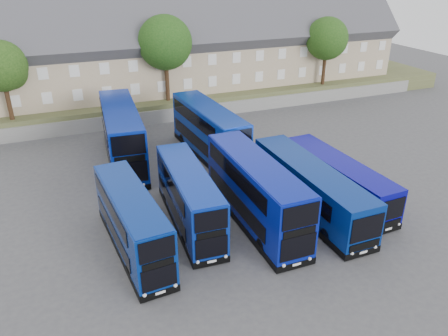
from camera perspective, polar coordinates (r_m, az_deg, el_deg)
ground at (r=28.15m, az=3.07°, el=-9.62°), size 120.00×120.00×0.00m
retaining_wall at (r=48.38m, az=-9.03°, el=6.60°), size 70.00×0.40×1.50m
earth_bank at (r=57.68m, az=-11.46°, el=9.76°), size 80.00×20.00×2.00m
terrace_row at (r=53.25m, az=-7.83°, el=14.92°), size 60.00×10.40×11.20m
dd_front_left at (r=26.96m, az=-11.88°, el=-7.10°), size 2.98×9.90×3.88m
dd_front_mid at (r=28.98m, az=-4.56°, el=-4.05°), size 2.81×10.00×3.93m
dd_front_right at (r=29.09m, az=4.13°, el=-3.28°), size 2.64×11.31×4.49m
dd_rear_left at (r=38.95m, az=-13.15°, el=4.11°), size 3.78×12.46×4.88m
dd_rear_right at (r=39.18m, az=-1.96°, el=4.66°), size 3.36×11.62×4.56m
coach_east_a at (r=31.27m, az=11.10°, el=-2.70°), size 2.65×12.33×3.37m
coach_east_b at (r=33.45m, az=14.60°, el=-1.46°), size 2.77×11.09×3.01m
tree_west at (r=46.89m, az=-26.91°, el=11.61°), size 4.80×4.80×7.65m
tree_mid at (r=48.59m, az=-7.56°, el=15.69°), size 5.76×5.76×9.18m
tree_east at (r=56.68m, az=13.33°, el=15.95°), size 5.12×5.12×8.16m
tree_far at (r=65.73m, az=14.31°, el=17.39°), size 5.44×5.44×8.67m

